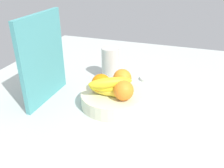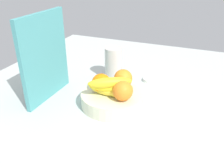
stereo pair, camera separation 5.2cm
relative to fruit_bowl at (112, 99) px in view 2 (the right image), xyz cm
name	(u,v)px [view 2 (the right image)]	position (x,y,z in cm)	size (l,w,h in cm)	color
ground_plane	(110,112)	(-3.50, -0.54, -4.31)	(180.00, 140.00, 3.00)	#ACB5B1
fruit_bowl	(112,99)	(0.00, 0.00, 0.00)	(25.33, 25.33, 5.63)	beige
orange_front_left	(123,78)	(6.57, -2.34, 6.72)	(7.82, 7.82, 7.82)	orange
orange_front_right	(101,83)	(-0.79, 4.34, 6.72)	(7.82, 7.82, 7.82)	orange
orange_center	(122,91)	(-3.83, -5.82, 6.72)	(7.82, 7.82, 7.82)	orange
banana_bunch	(111,87)	(-2.90, -0.67, 7.01)	(12.18, 17.72, 8.40)	yellow
cutting_board	(45,58)	(-3.76, 28.18, 15.19)	(28.00, 1.80, 36.00)	teal
thermos_tumbler	(113,64)	(23.31, 8.71, 5.28)	(8.63, 8.63, 16.18)	beige
jar_lid	(150,80)	(27.37, -9.05, -2.06)	(6.50, 6.50, 1.51)	silver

